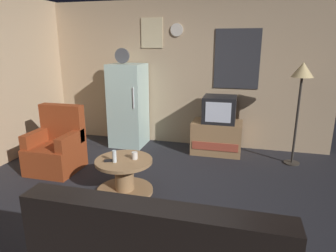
# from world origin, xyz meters

# --- Properties ---
(ground_plane) EXTENTS (12.00, 12.00, 0.00)m
(ground_plane) POSITION_xyz_m (0.00, 0.00, 0.00)
(ground_plane) COLOR #232328
(wall_with_art) EXTENTS (5.20, 0.12, 2.59)m
(wall_with_art) POSITION_xyz_m (0.01, 2.45, 1.30)
(wall_with_art) COLOR tan
(wall_with_art) RESTS_ON ground_plane
(fridge) EXTENTS (0.60, 0.62, 1.77)m
(fridge) POSITION_xyz_m (-0.94, 2.07, 0.75)
(fridge) COLOR silver
(fridge) RESTS_ON ground_plane
(tv_stand) EXTENTS (0.84, 0.53, 0.56)m
(tv_stand) POSITION_xyz_m (0.70, 2.04, 0.28)
(tv_stand) COLOR #9E754C
(tv_stand) RESTS_ON ground_plane
(crt_tv) EXTENTS (0.54, 0.51, 0.44)m
(crt_tv) POSITION_xyz_m (0.72, 2.04, 0.78)
(crt_tv) COLOR black
(crt_tv) RESTS_ON tv_stand
(standing_lamp) EXTENTS (0.32, 0.32, 1.59)m
(standing_lamp) POSITION_xyz_m (1.92, 1.84, 1.36)
(standing_lamp) COLOR #332D28
(standing_lamp) RESTS_ON ground_plane
(coffee_table) EXTENTS (0.72, 0.72, 0.45)m
(coffee_table) POSITION_xyz_m (-0.30, 0.29, 0.22)
(coffee_table) COLOR #9E754C
(coffee_table) RESTS_ON ground_plane
(wine_glass) EXTENTS (0.05, 0.05, 0.15)m
(wine_glass) POSITION_xyz_m (-0.37, 0.19, 0.52)
(wine_glass) COLOR silver
(wine_glass) RESTS_ON coffee_table
(mug_ceramic_white) EXTENTS (0.08, 0.08, 0.09)m
(mug_ceramic_white) POSITION_xyz_m (-0.17, 0.35, 0.49)
(mug_ceramic_white) COLOR silver
(mug_ceramic_white) RESTS_ON coffee_table
(remote_control) EXTENTS (0.16, 0.10, 0.02)m
(remote_control) POSITION_xyz_m (-0.43, 0.20, 0.46)
(remote_control) COLOR black
(remote_control) RESTS_ON coffee_table
(armchair) EXTENTS (0.68, 0.68, 0.96)m
(armchair) POSITION_xyz_m (-1.56, 0.72, 0.34)
(armchair) COLOR maroon
(armchair) RESTS_ON ground_plane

